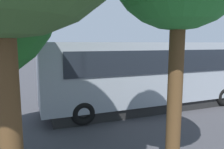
% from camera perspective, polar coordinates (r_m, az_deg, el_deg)
% --- Properties ---
extents(ground_plane, '(80.00, 80.00, 0.00)m').
position_cam_1_polar(ground_plane, '(16.32, 5.48, -3.14)').
color(ground_plane, '#38383D').
extents(tour_bus, '(10.63, 2.97, 3.25)m').
position_cam_1_polar(tour_bus, '(10.82, 10.02, -0.19)').
color(tour_bus, '#8C939E').
rests_on(tour_bus, ground_plane).
extents(spectator_far_left, '(0.58, 0.35, 1.70)m').
position_cam_1_polar(spectator_far_left, '(14.26, 12.85, -0.85)').
color(spectator_far_left, black).
rests_on(spectator_far_left, ground_plane).
extents(spectator_left, '(0.57, 0.31, 1.82)m').
position_cam_1_polar(spectator_left, '(13.69, 9.48, -0.79)').
color(spectator_left, '#473823').
rests_on(spectator_left, ground_plane).
extents(spectator_centre, '(0.57, 0.32, 1.70)m').
position_cam_1_polar(spectator_centre, '(13.60, 5.64, -1.11)').
color(spectator_centre, black).
rests_on(spectator_centre, ground_plane).
extents(spectator_right, '(0.58, 0.36, 1.74)m').
position_cam_1_polar(spectator_right, '(13.22, 2.76, -1.25)').
color(spectator_right, black).
rests_on(spectator_right, ground_plane).
extents(spectator_far_right, '(0.57, 0.39, 1.70)m').
position_cam_1_polar(spectator_far_right, '(12.87, -1.64, -1.59)').
color(spectator_far_right, black).
rests_on(spectator_far_right, ground_plane).
extents(parked_motorcycle_silver, '(2.04, 0.66, 0.99)m').
position_cam_1_polar(parked_motorcycle_silver, '(12.38, 2.57, -4.50)').
color(parked_motorcycle_silver, black).
rests_on(parked_motorcycle_silver, ground_plane).
extents(stunt_motorcycle, '(1.89, 1.07, 1.23)m').
position_cam_1_polar(stunt_motorcycle, '(16.23, -9.16, -1.08)').
color(stunt_motorcycle, black).
rests_on(stunt_motorcycle, ground_plane).
extents(bay_line_a, '(0.20, 3.81, 0.01)m').
position_cam_1_polar(bay_line_a, '(18.78, 10.64, -1.74)').
color(bay_line_a, white).
rests_on(bay_line_a, ground_plane).
extents(bay_line_b, '(0.23, 4.68, 0.01)m').
position_cam_1_polar(bay_line_b, '(17.58, 2.64, -2.28)').
color(bay_line_b, white).
rests_on(bay_line_b, ground_plane).
extents(bay_line_c, '(0.23, 4.78, 0.01)m').
position_cam_1_polar(bay_line_c, '(16.78, -6.32, -2.83)').
color(bay_line_c, white).
rests_on(bay_line_c, ground_plane).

